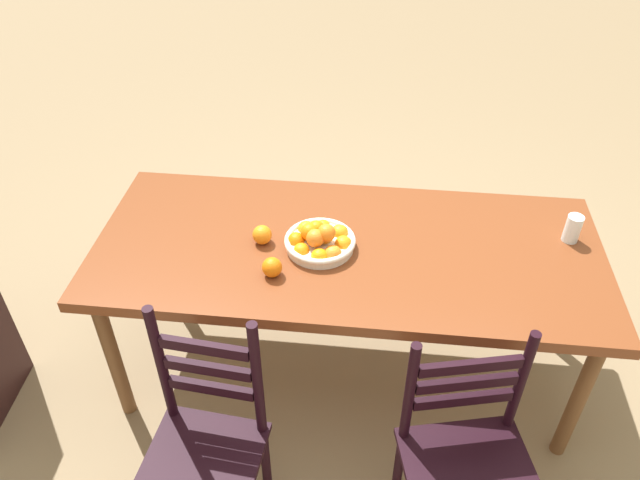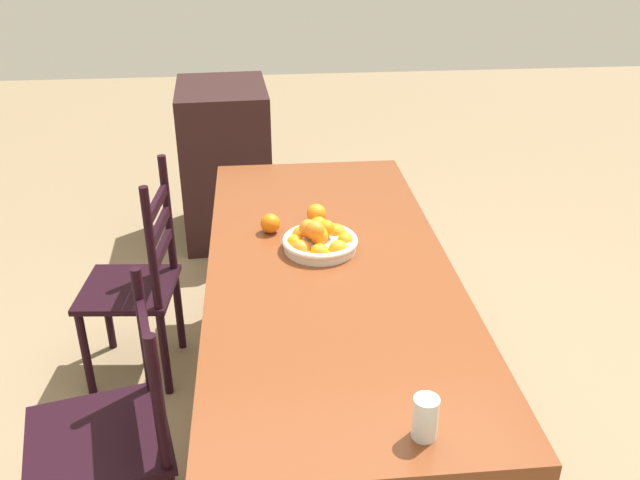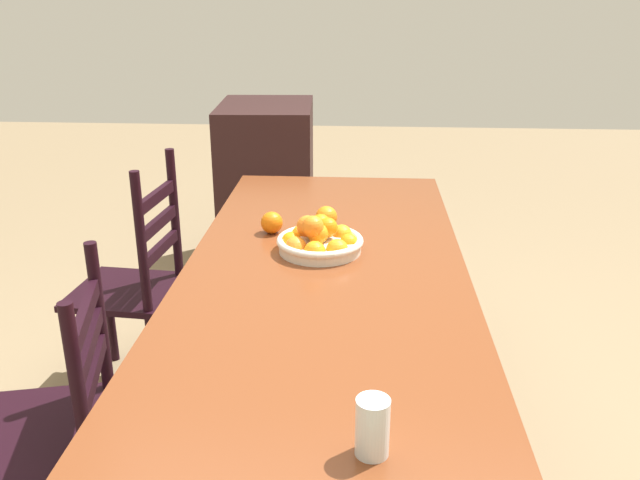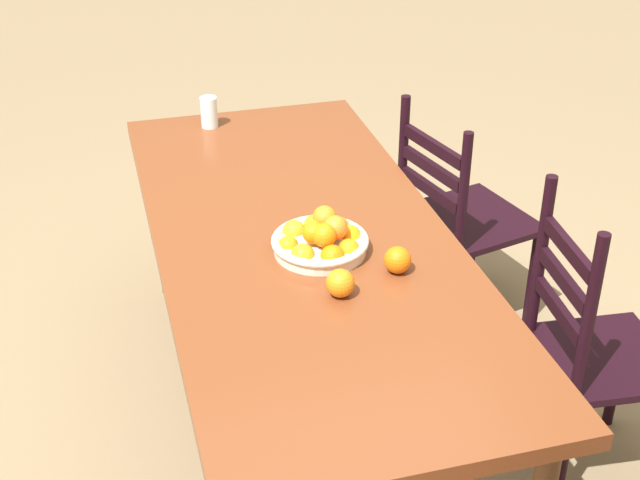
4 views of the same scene
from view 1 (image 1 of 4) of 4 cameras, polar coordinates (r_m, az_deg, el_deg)
name	(u,v)px [view 1 (image 1 of 4)]	position (r m, az deg, el deg)	size (l,w,h in m)	color
ground_plane	(343,365)	(3.02, 2.19, -11.55)	(12.00, 12.00, 0.00)	#806B4E
dining_table	(347,258)	(2.52, 2.56, -1.65)	(2.06, 0.89, 0.75)	brown
chair_near_window	(468,464)	(2.26, 13.64, -19.62)	(0.53, 0.53, 0.91)	black
chair_by_cabinet	(205,447)	(2.26, -10.62, -18.46)	(0.43, 0.43, 0.98)	black
fruit_bowl	(320,241)	(2.44, -0.01, -0.06)	(0.29, 0.29, 0.13)	silver
orange_loose_0	(272,267)	(2.33, -4.50, -2.55)	(0.08, 0.08, 0.08)	orange
orange_loose_1	(262,235)	(2.48, -5.41, 0.49)	(0.08, 0.08, 0.08)	orange
drinking_glass	(573,228)	(2.68, 22.47, 1.00)	(0.06, 0.06, 0.12)	silver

